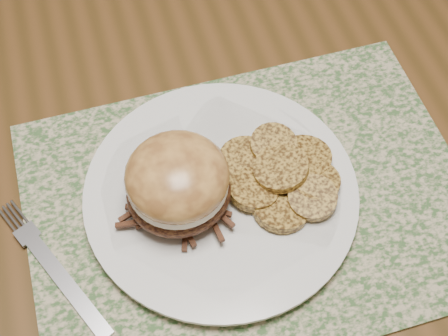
{
  "coord_description": "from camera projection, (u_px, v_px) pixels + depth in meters",
  "views": [
    {
      "loc": [
        0.18,
        -0.48,
        1.31
      ],
      "look_at": [
        0.28,
        -0.16,
        0.79
      ],
      "focal_mm": 50.0,
      "sensor_mm": 36.0,
      "label": 1
    }
  ],
  "objects": [
    {
      "name": "placemat",
      "position": [
        251.0,
        203.0,
        0.64
      ],
      "size": [
        0.45,
        0.33,
        0.0
      ],
      "primitive_type": "cube",
      "color": "#3A5C2F",
      "rests_on": "dining_table"
    },
    {
      "name": "ground",
      "position": [
        77.0,
        334.0,
        1.32
      ],
      "size": [
        3.5,
        3.5,
        0.0
      ],
      "primitive_type": "plane",
      "color": "brown",
      "rests_on": "ground"
    },
    {
      "name": "roasted_potatoes",
      "position": [
        282.0,
        175.0,
        0.62
      ],
      "size": [
        0.13,
        0.14,
        0.03
      ],
      "color": "#AF8533",
      "rests_on": "dinner_plate"
    },
    {
      "name": "fork",
      "position": [
        53.0,
        266.0,
        0.59
      ],
      "size": [
        0.09,
        0.17,
        0.0
      ],
      "rotation": [
        0.0,
        0.0,
        0.43
      ],
      "color": "#B3B3BA",
      "rests_on": "placemat"
    },
    {
      "name": "pork_sandwich",
      "position": [
        178.0,
        183.0,
        0.58
      ],
      "size": [
        0.11,
        0.11,
        0.08
      ],
      "rotation": [
        0.0,
        0.0,
        0.08
      ],
      "color": "black",
      "rests_on": "dinner_plate"
    },
    {
      "name": "dinner_plate",
      "position": [
        221.0,
        194.0,
        0.63
      ],
      "size": [
        0.26,
        0.26,
        0.02
      ],
      "primitive_type": "cylinder",
      "color": "white",
      "rests_on": "placemat"
    }
  ]
}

